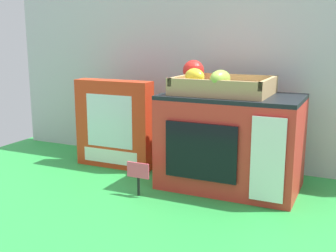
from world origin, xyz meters
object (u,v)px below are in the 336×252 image
(toy_microwave, at_px, (230,142))
(price_sign, at_px, (138,174))
(food_groups_crate, at_px, (217,84))
(cookie_set_box, at_px, (114,124))

(toy_microwave, relative_size, price_sign, 4.09)
(toy_microwave, distance_m, food_groups_crate, 0.18)
(food_groups_crate, bearing_deg, cookie_set_box, 176.84)
(toy_microwave, xyz_separation_m, price_sign, (-0.22, -0.18, -0.08))
(toy_microwave, xyz_separation_m, food_groups_crate, (-0.05, 0.01, 0.17))
(cookie_set_box, bearing_deg, toy_microwave, -4.66)
(food_groups_crate, height_order, cookie_set_box, food_groups_crate)
(price_sign, bearing_deg, toy_microwave, 40.23)
(toy_microwave, xyz_separation_m, cookie_set_box, (-0.43, 0.04, 0.01))
(toy_microwave, bearing_deg, food_groups_crate, 164.28)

